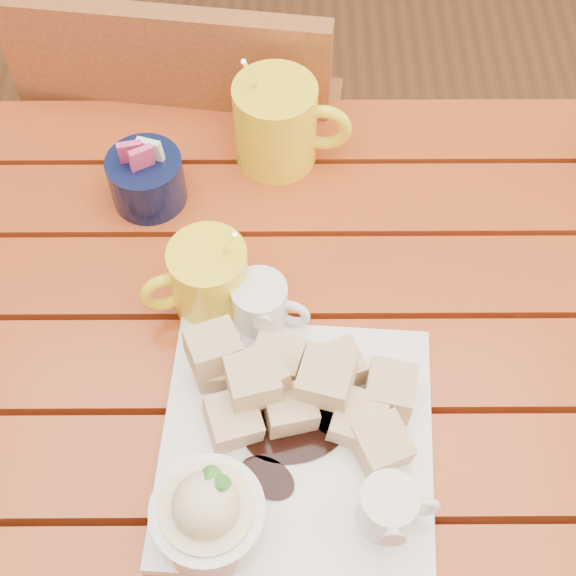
{
  "coord_description": "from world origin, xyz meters",
  "views": [
    {
      "loc": [
        0.03,
        -0.4,
        1.51
      ],
      "look_at": [
        0.03,
        0.05,
        0.82
      ],
      "focal_mm": 50.0,
      "sensor_mm": 36.0,
      "label": 1
    }
  ],
  "objects_px": {
    "table": "(263,405)",
    "coffee_mug_left": "(207,279)",
    "coffee_mug_right": "(278,123)",
    "chair_far": "(204,165)",
    "dessert_plate": "(279,447)"
  },
  "relations": [
    {
      "from": "table",
      "to": "coffee_mug_left",
      "type": "height_order",
      "value": "coffee_mug_left"
    },
    {
      "from": "coffee_mug_right",
      "to": "chair_far",
      "type": "bearing_deg",
      "value": 128.23
    },
    {
      "from": "chair_far",
      "to": "dessert_plate",
      "type": "bearing_deg",
      "value": 109.51
    },
    {
      "from": "dessert_plate",
      "to": "coffee_mug_left",
      "type": "bearing_deg",
      "value": 112.64
    },
    {
      "from": "dessert_plate",
      "to": "coffee_mug_right",
      "type": "xyz_separation_m",
      "value": [
        -0.0,
        0.41,
        0.03
      ]
    },
    {
      "from": "coffee_mug_left",
      "to": "coffee_mug_right",
      "type": "distance_m",
      "value": 0.23
    },
    {
      "from": "coffee_mug_left",
      "to": "coffee_mug_right",
      "type": "relative_size",
      "value": 0.83
    },
    {
      "from": "table",
      "to": "coffee_mug_right",
      "type": "relative_size",
      "value": 7.07
    },
    {
      "from": "table",
      "to": "dessert_plate",
      "type": "distance_m",
      "value": 0.18
    },
    {
      "from": "table",
      "to": "coffee_mug_left",
      "type": "xyz_separation_m",
      "value": [
        -0.06,
        0.08,
        0.16
      ]
    },
    {
      "from": "table",
      "to": "chair_far",
      "type": "bearing_deg",
      "value": 102.15
    },
    {
      "from": "dessert_plate",
      "to": "table",
      "type": "bearing_deg",
      "value": 100.34
    },
    {
      "from": "coffee_mug_right",
      "to": "table",
      "type": "bearing_deg",
      "value": -86.62
    },
    {
      "from": "coffee_mug_left",
      "to": "chair_far",
      "type": "distance_m",
      "value": 0.53
    },
    {
      "from": "dessert_plate",
      "to": "coffee_mug_left",
      "type": "xyz_separation_m",
      "value": [
        -0.08,
        0.18,
        0.02
      ]
    }
  ]
}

